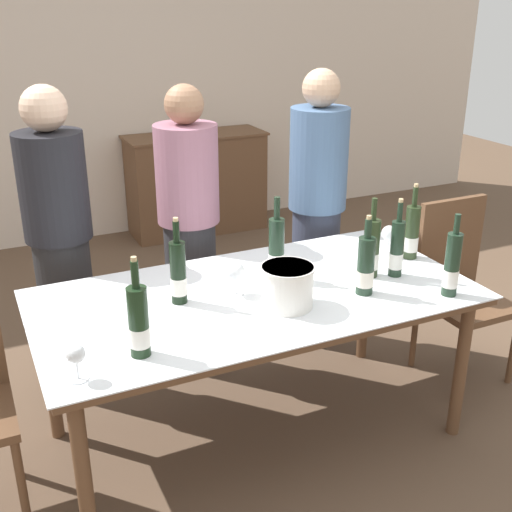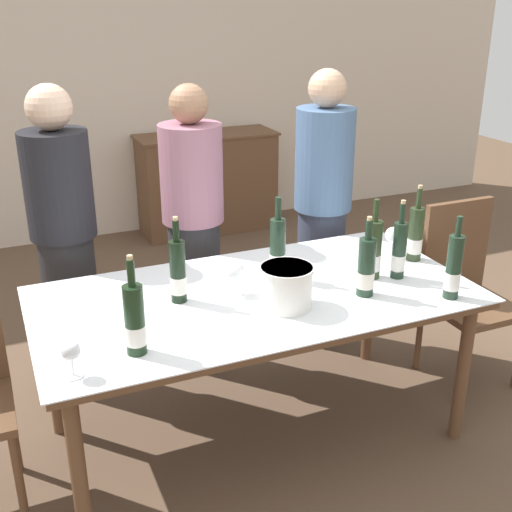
# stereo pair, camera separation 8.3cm
# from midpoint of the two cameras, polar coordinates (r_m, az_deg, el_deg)

# --- Properties ---
(ground_plane) EXTENTS (12.00, 12.00, 0.00)m
(ground_plane) POSITION_cam_midpoint_polar(r_m,az_deg,el_deg) (3.24, 0.76, -15.48)
(ground_plane) COLOR brown
(back_wall) EXTENTS (8.00, 0.10, 2.80)m
(back_wall) POSITION_cam_midpoint_polar(r_m,az_deg,el_deg) (5.63, -12.90, 15.74)
(back_wall) COLOR beige
(back_wall) RESTS_ON ground_plane
(sideboard_cabinet) EXTENTS (1.21, 0.46, 0.87)m
(sideboard_cabinet) POSITION_cam_midpoint_polar(r_m,az_deg,el_deg) (5.73, -3.91, 6.52)
(sideboard_cabinet) COLOR brown
(sideboard_cabinet) RESTS_ON ground_plane
(dining_table) EXTENTS (1.93, 0.98, 0.75)m
(dining_table) POSITION_cam_midpoint_polar(r_m,az_deg,el_deg) (2.87, 0.83, -4.54)
(dining_table) COLOR brown
(dining_table) RESTS_ON ground_plane
(ice_bucket) EXTENTS (0.23, 0.23, 0.18)m
(ice_bucket) POSITION_cam_midpoint_polar(r_m,az_deg,el_deg) (2.69, 3.61, -2.65)
(ice_bucket) COLOR white
(ice_bucket) RESTS_ON dining_table
(wine_bottle_0) EXTENTS (0.08, 0.08, 0.39)m
(wine_bottle_0) POSITION_cam_midpoint_polar(r_m,az_deg,el_deg) (2.36, -9.73, -5.73)
(wine_bottle_0) COLOR black
(wine_bottle_0) RESTS_ON dining_table
(wine_bottle_1) EXTENTS (0.08, 0.08, 0.38)m
(wine_bottle_1) POSITION_cam_midpoint_polar(r_m,az_deg,el_deg) (3.01, 11.15, 0.42)
(wine_bottle_1) COLOR #28381E
(wine_bottle_1) RESTS_ON dining_table
(wine_bottle_2) EXTENTS (0.07, 0.07, 0.37)m
(wine_bottle_2) POSITION_cam_midpoint_polar(r_m,az_deg,el_deg) (2.89, 17.94, -1.09)
(wine_bottle_2) COLOR #1E3323
(wine_bottle_2) RESTS_ON dining_table
(wine_bottle_3) EXTENTS (0.07, 0.07, 0.38)m
(wine_bottle_3) POSITION_cam_midpoint_polar(r_m,az_deg,el_deg) (2.74, -6.09, -1.49)
(wine_bottle_3) COLOR black
(wine_bottle_3) RESTS_ON dining_table
(wine_bottle_4) EXTENTS (0.07, 0.07, 0.39)m
(wine_bottle_4) POSITION_cam_midpoint_polar(r_m,az_deg,el_deg) (2.95, 2.75, 0.50)
(wine_bottle_4) COLOR #1E3323
(wine_bottle_4) RESTS_ON dining_table
(wine_bottle_5) EXTENTS (0.06, 0.06, 0.38)m
(wine_bottle_5) POSITION_cam_midpoint_polar(r_m,az_deg,el_deg) (3.04, 13.36, 0.39)
(wine_bottle_5) COLOR #1E3323
(wine_bottle_5) RESTS_ON dining_table
(wine_bottle_6) EXTENTS (0.08, 0.08, 0.36)m
(wine_bottle_6) POSITION_cam_midpoint_polar(r_m,az_deg,el_deg) (2.83, 10.60, -1.10)
(wine_bottle_6) COLOR #1E3323
(wine_bottle_6) RESTS_ON dining_table
(wine_bottle_7) EXTENTS (0.07, 0.07, 0.38)m
(wine_bottle_7) POSITION_cam_midpoint_polar(r_m,az_deg,el_deg) (3.26, 14.70, 1.80)
(wine_bottle_7) COLOR #28381E
(wine_bottle_7) RESTS_ON dining_table
(wine_glass_0) EXTENTS (0.09, 0.09, 0.15)m
(wine_glass_0) POSITION_cam_midpoint_polar(r_m,az_deg,el_deg) (2.80, -1.02, -1.49)
(wine_glass_0) COLOR white
(wine_glass_0) RESTS_ON dining_table
(wine_glass_1) EXTENTS (0.08, 0.08, 0.16)m
(wine_glass_1) POSITION_cam_midpoint_polar(r_m,az_deg,el_deg) (3.28, 12.79, 1.77)
(wine_glass_1) COLOR white
(wine_glass_1) RESTS_ON dining_table
(wine_glass_2) EXTENTS (0.07, 0.07, 0.14)m
(wine_glass_2) POSITION_cam_midpoint_polar(r_m,az_deg,el_deg) (2.29, -15.12, -8.31)
(wine_glass_2) COLOR white
(wine_glass_2) RESTS_ON dining_table
(chair_right_end) EXTENTS (0.42, 0.42, 0.97)m
(chair_right_end) POSITION_cam_midpoint_polar(r_m,az_deg,el_deg) (3.65, 18.61, -2.22)
(chair_right_end) COLOR brown
(chair_right_end) RESTS_ON ground_plane
(person_host) EXTENTS (0.33, 0.33, 1.60)m
(person_host) POSITION_cam_midpoint_polar(r_m,az_deg,el_deg) (3.37, -15.92, 0.95)
(person_host) COLOR #262628
(person_host) RESTS_ON ground_plane
(person_guest_left) EXTENTS (0.33, 0.33, 1.57)m
(person_guest_left) POSITION_cam_midpoint_polar(r_m,az_deg,el_deg) (3.48, -4.88, 2.05)
(person_guest_left) COLOR #2D2D33
(person_guest_left) RESTS_ON ground_plane
(person_guest_right) EXTENTS (0.33, 0.33, 1.62)m
(person_guest_right) POSITION_cam_midpoint_polar(r_m,az_deg,el_deg) (3.73, 6.55, 3.84)
(person_guest_right) COLOR #383F56
(person_guest_right) RESTS_ON ground_plane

